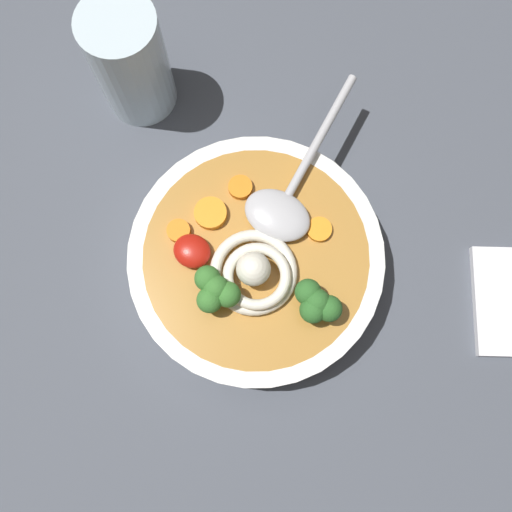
{
  "coord_description": "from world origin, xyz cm",
  "views": [
    {
      "loc": [
        7.59,
        -7.58,
        57.71
      ],
      "look_at": [
        2.43,
        2.3,
        9.35
      ],
      "focal_mm": 40.13,
      "sensor_mm": 36.0,
      "label": 1
    }
  ],
  "objects_px": {
    "soup_spoon": "(285,202)",
    "drinking_glass": "(130,62)",
    "noodle_pile": "(254,273)",
    "soup_bowl": "(256,262)"
  },
  "relations": [
    {
      "from": "noodle_pile",
      "to": "soup_spoon",
      "type": "height_order",
      "value": "noodle_pile"
    },
    {
      "from": "soup_bowl",
      "to": "drinking_glass",
      "type": "distance_m",
      "value": 0.22
    },
    {
      "from": "soup_spoon",
      "to": "drinking_glass",
      "type": "bearing_deg",
      "value": 74.58
    },
    {
      "from": "soup_bowl",
      "to": "soup_spoon",
      "type": "relative_size",
      "value": 1.31
    },
    {
      "from": "soup_bowl",
      "to": "noodle_pile",
      "type": "height_order",
      "value": "noodle_pile"
    },
    {
      "from": "soup_bowl",
      "to": "noodle_pile",
      "type": "bearing_deg",
      "value": -67.12
    },
    {
      "from": "noodle_pile",
      "to": "drinking_glass",
      "type": "xyz_separation_m",
      "value": [
        -0.19,
        0.12,
        0.0
      ]
    },
    {
      "from": "drinking_glass",
      "to": "soup_spoon",
      "type": "bearing_deg",
      "value": -15.97
    },
    {
      "from": "soup_bowl",
      "to": "noodle_pile",
      "type": "distance_m",
      "value": 0.04
    },
    {
      "from": "soup_spoon",
      "to": "drinking_glass",
      "type": "xyz_separation_m",
      "value": [
        -0.19,
        0.05,
        0.0
      ]
    }
  ]
}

